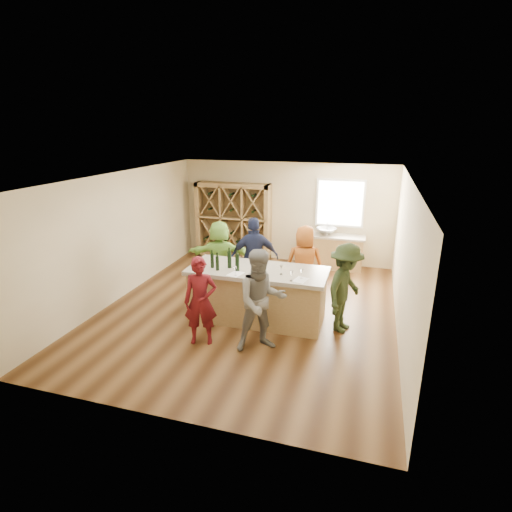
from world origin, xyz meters
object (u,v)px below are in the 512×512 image
(wine_bottle_a, at_px, (212,261))
(wine_bottle_c, at_px, (229,260))
(person_server, at_px, (345,288))
(person_far_mid, at_px, (254,258))
(wine_bottle_d, at_px, (237,263))
(person_near_left, at_px, (201,301))
(person_far_right, at_px, (304,264))
(person_far_left, at_px, (220,255))
(sink, at_px, (326,231))
(tasting_counter_base, at_px, (258,296))
(wine_rack, at_px, (233,221))
(wine_bottle_b, at_px, (217,263))
(person_near_right, at_px, (261,301))

(wine_bottle_a, relative_size, wine_bottle_c, 0.83)
(person_server, relative_size, person_far_mid, 0.93)
(wine_bottle_d, height_order, person_near_left, person_near_left)
(wine_bottle_a, xyz_separation_m, wine_bottle_d, (0.53, -0.03, 0.03))
(wine_bottle_c, distance_m, person_far_right, 1.84)
(wine_bottle_c, bearing_deg, wine_bottle_d, -29.95)
(person_far_left, bearing_deg, sink, -148.63)
(person_near_left, height_order, person_far_right, person_far_right)
(wine_bottle_d, bearing_deg, tasting_counter_base, 30.23)
(person_server, bearing_deg, wine_bottle_d, 114.77)
(sink, xyz_separation_m, person_near_left, (-1.61, -4.72, -0.21))
(wine_rack, bearing_deg, wine_bottle_b, -74.68)
(wine_bottle_c, bearing_deg, tasting_counter_base, 8.82)
(sink, height_order, person_server, person_server)
(wine_rack, relative_size, wine_bottle_a, 7.97)
(wine_bottle_c, height_order, person_near_left, person_near_left)
(person_server, bearing_deg, person_far_left, 85.65)
(wine_bottle_a, bearing_deg, person_near_left, -80.31)
(tasting_counter_base, relative_size, wine_bottle_a, 9.42)
(sink, xyz_separation_m, person_near_right, (-0.52, -4.62, -0.11))
(wine_bottle_a, relative_size, person_far_left, 0.16)
(sink, distance_m, wine_bottle_a, 4.15)
(wine_rack, relative_size, wine_bottle_c, 6.59)
(person_far_mid, xyz_separation_m, person_far_right, (1.11, 0.09, -0.06))
(person_far_left, bearing_deg, person_far_mid, 153.67)
(wine_bottle_a, distance_m, person_near_right, 1.56)
(wine_bottle_b, bearing_deg, sink, 67.08)
(person_server, relative_size, person_far_left, 1.03)
(wine_rack, height_order, tasting_counter_base, wine_rack)
(wine_bottle_d, bearing_deg, sink, 71.71)
(wine_bottle_c, relative_size, person_near_right, 0.18)
(wine_bottle_d, relative_size, person_far_left, 0.20)
(wine_bottle_a, distance_m, person_server, 2.60)
(person_server, height_order, person_far_left, person_server)
(person_near_left, bearing_deg, person_far_left, 87.11)
(wine_rack, relative_size, tasting_counter_base, 0.85)
(wine_rack, xyz_separation_m, person_near_right, (2.18, -4.69, -0.19))
(wine_rack, distance_m, person_server, 5.02)
(tasting_counter_base, height_order, wine_bottle_b, wine_bottle_b)
(person_far_left, bearing_deg, wine_bottle_d, 107.81)
(person_near_right, bearing_deg, wine_bottle_c, 104.55)
(wine_bottle_d, bearing_deg, person_far_left, 122.79)
(wine_bottle_a, distance_m, person_far_left, 1.55)
(person_near_right, bearing_deg, sink, 54.22)
(wine_bottle_a, height_order, person_near_right, person_near_right)
(tasting_counter_base, height_order, person_far_left, person_far_left)
(wine_bottle_a, xyz_separation_m, person_near_right, (1.25, -0.87, -0.31))
(wine_bottle_d, xyz_separation_m, person_far_left, (-0.95, 1.47, -0.41))
(sink, height_order, wine_bottle_b, wine_bottle_b)
(wine_bottle_a, height_order, wine_bottle_c, wine_bottle_c)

